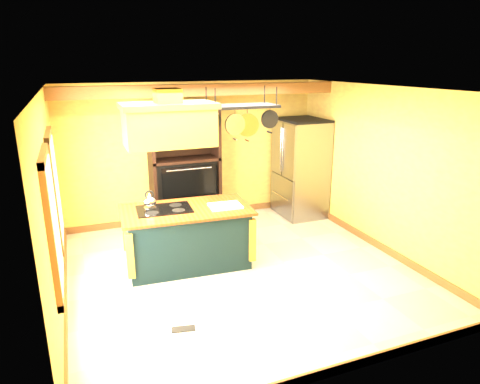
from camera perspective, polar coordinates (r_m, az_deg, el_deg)
floor at (r=6.65m, az=0.02°, el=-10.34°), size 5.00×5.00×0.00m
ceiling at (r=5.92m, az=0.03°, el=13.57°), size 5.00×5.00×0.00m
wall_back at (r=8.46m, az=-6.23°, el=5.27°), size 5.00×0.02×2.70m
wall_front at (r=4.07m, az=13.18°, el=-8.23°), size 5.00×0.02×2.70m
wall_left at (r=5.76m, az=-23.79°, el=-1.69°), size 0.02×5.00×2.70m
wall_right at (r=7.41m, az=18.35°, el=2.82°), size 0.02×5.00×2.70m
ceiling_beam at (r=7.53m, az=-4.86°, el=13.40°), size 5.00×0.15×0.20m
window_near at (r=4.99m, az=-23.68°, el=-3.87°), size 0.06×1.06×1.56m
window_far at (r=6.32m, az=-23.40°, el=0.40°), size 0.06×1.06×1.56m
kitchen_island at (r=6.70m, az=-7.07°, el=-5.85°), size 2.01×1.20×1.11m
range_hood at (r=6.19m, az=-9.46°, el=9.13°), size 1.32×0.75×0.80m
pot_rack at (r=6.50m, az=0.19°, el=10.58°), size 1.12×0.53×0.76m
refrigerator at (r=8.78m, az=8.04°, el=2.92°), size 0.84×0.99×1.94m
hutch at (r=8.27m, az=-7.37°, el=1.64°), size 1.29×0.59×2.29m
floor_register at (r=5.39m, az=-7.55°, el=-17.64°), size 0.30×0.17×0.01m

